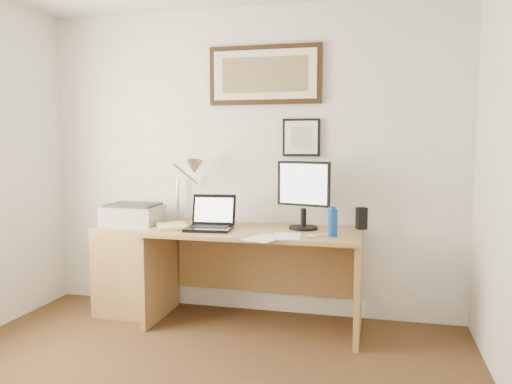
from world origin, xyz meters
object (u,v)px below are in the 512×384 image
(side_cabinet, at_px, (130,269))
(lcd_monitor, at_px, (303,192))
(water_bottle, at_px, (333,223))
(laptop, at_px, (211,222))
(book, at_px, (158,227))
(printer, at_px, (133,215))
(desk, at_px, (257,258))

(side_cabinet, bearing_deg, lcd_monitor, 2.54)
(water_bottle, xyz_separation_m, laptop, (-0.93, 0.07, -0.04))
(book, bearing_deg, laptop, 7.32)
(lcd_monitor, xyz_separation_m, printer, (-1.40, -0.03, -0.22))
(book, relative_size, desk, 0.19)
(desk, bearing_deg, lcd_monitor, 4.51)
(desk, bearing_deg, laptop, -157.61)
(lcd_monitor, distance_m, printer, 1.42)
(side_cabinet, distance_m, water_bottle, 1.75)
(side_cabinet, bearing_deg, desk, 1.89)
(side_cabinet, height_order, laptop, laptop)
(side_cabinet, height_order, book, book)
(laptop, height_order, lcd_monitor, lcd_monitor)
(book, bearing_deg, desk, 14.32)
(laptop, bearing_deg, book, -172.68)
(side_cabinet, distance_m, desk, 1.08)
(water_bottle, height_order, book, water_bottle)
(desk, xyz_separation_m, printer, (-1.05, -0.00, 0.30))
(water_bottle, distance_m, desk, 0.72)
(water_bottle, relative_size, book, 0.64)
(book, height_order, desk, book)
(book, xyz_separation_m, desk, (0.74, 0.19, -0.25))
(desk, height_order, laptop, laptop)
(side_cabinet, bearing_deg, book, -25.47)
(water_bottle, bearing_deg, printer, 172.76)
(desk, distance_m, laptop, 0.46)
(printer, bearing_deg, lcd_monitor, 1.19)
(book, bearing_deg, lcd_monitor, 11.22)
(desk, height_order, printer, printer)
(side_cabinet, bearing_deg, water_bottle, -6.00)
(desk, height_order, lcd_monitor, lcd_monitor)
(desk, xyz_separation_m, lcd_monitor, (0.35, 0.03, 0.53))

